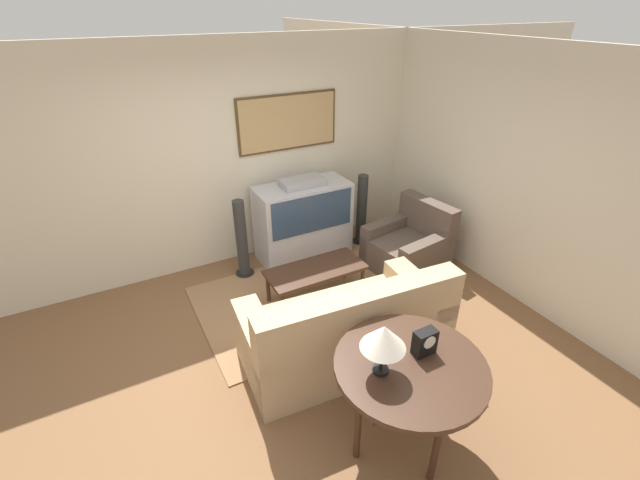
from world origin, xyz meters
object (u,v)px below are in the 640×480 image
(table_lamp, at_px, (384,338))
(speaker_tower_left, at_px, (242,241))
(mantel_clock, at_px, (425,342))
(coffee_table, at_px, (316,272))
(armchair, at_px, (409,248))
(couch, at_px, (346,331))
(console_table, at_px, (410,372))
(tv, at_px, (303,221))
(speaker_tower_right, at_px, (362,212))

(table_lamp, bearing_deg, speaker_tower_left, 91.16)
(mantel_clock, bearing_deg, coffee_table, 86.27)
(armchair, bearing_deg, mantel_clock, -45.09)
(couch, height_order, console_table, couch)
(tv, relative_size, console_table, 1.12)
(couch, relative_size, console_table, 1.80)
(couch, height_order, speaker_tower_left, speaker_tower_left)
(couch, bearing_deg, tv, -100.33)
(couch, relative_size, table_lamp, 4.92)
(armchair, bearing_deg, speaker_tower_left, -121.17)
(tv, height_order, speaker_tower_right, tv)
(console_table, bearing_deg, table_lamp, 167.08)
(armchair, distance_m, coffee_table, 1.35)
(couch, height_order, mantel_clock, mantel_clock)
(tv, height_order, speaker_tower_left, tv)
(couch, height_order, coffee_table, couch)
(tv, relative_size, speaker_tower_left, 1.20)
(couch, xyz_separation_m, coffee_table, (0.19, 0.97, 0.03))
(couch, xyz_separation_m, table_lamp, (-0.30, -0.91, 0.78))
(tv, relative_size, table_lamp, 3.05)
(tv, distance_m, mantel_clock, 2.87)
(console_table, distance_m, speaker_tower_right, 3.16)
(coffee_table, bearing_deg, table_lamp, -104.69)
(speaker_tower_left, bearing_deg, table_lamp, -88.84)
(coffee_table, distance_m, mantel_clock, 1.96)
(tv, relative_size, couch, 0.62)
(table_lamp, relative_size, speaker_tower_right, 0.39)
(table_lamp, bearing_deg, coffee_table, 75.31)
(coffee_table, xyz_separation_m, mantel_clock, (-0.12, -1.88, 0.55))
(speaker_tower_right, bearing_deg, armchair, -77.77)
(armchair, bearing_deg, coffee_table, -95.96)
(armchair, height_order, console_table, armchair)
(table_lamp, bearing_deg, tv, 74.05)
(tv, height_order, console_table, tv)
(tv, distance_m, armchair, 1.39)
(couch, distance_m, table_lamp, 1.23)
(console_table, height_order, speaker_tower_left, speaker_tower_left)
(armchair, bearing_deg, tv, -138.30)
(console_table, height_order, table_lamp, table_lamp)
(console_table, distance_m, mantel_clock, 0.23)
(couch, bearing_deg, speaker_tower_left, -74.57)
(table_lamp, bearing_deg, couch, 71.74)
(table_lamp, bearing_deg, speaker_tower_right, 58.81)
(tv, distance_m, table_lamp, 2.98)
(tv, bearing_deg, armchair, -40.69)
(speaker_tower_left, bearing_deg, speaker_tower_right, 0.00)
(speaker_tower_left, bearing_deg, mantel_clock, -81.18)
(armchair, distance_m, speaker_tower_left, 2.08)
(couch, bearing_deg, coffee_table, -96.77)
(tv, bearing_deg, console_table, -101.43)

